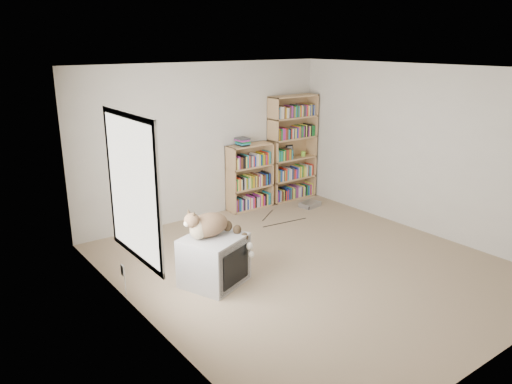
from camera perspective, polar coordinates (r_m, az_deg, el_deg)
floor at (r=6.62m, az=5.94°, el=-8.33°), size 4.50×5.00×0.01m
wall_back at (r=8.15m, az=-5.80°, el=5.77°), size 4.50×0.02×2.50m
wall_front at (r=4.77m, az=27.19°, el=-4.15°), size 4.50×0.02×2.50m
wall_left at (r=4.99m, az=-13.04°, el=-1.78°), size 0.02×5.00×2.50m
wall_right at (r=7.86m, az=18.44°, el=4.58°), size 0.02×5.00×2.50m
ceiling at (r=6.00m, az=6.68°, el=13.82°), size 4.50×5.00×0.02m
window at (r=5.13m, az=-13.94°, el=0.42°), size 0.02×1.22×1.52m
crt_tv at (r=6.04m, az=-4.89°, el=-7.76°), size 0.87×0.83×0.60m
cat at (r=5.91m, az=-4.74°, el=-4.09°), size 0.78×0.55×0.61m
bookcase_tall at (r=9.10m, az=4.09°, el=4.72°), size 0.95×0.30×1.89m
bookcase_short at (r=8.61m, az=-0.78°, el=1.47°), size 0.82×0.30×1.13m
book_stack at (r=8.35m, az=-1.55°, el=5.77°), size 0.19×0.25×0.13m
green_mug at (r=9.27m, az=5.37°, el=4.41°), size 0.08×0.08×0.09m
framed_print at (r=9.18m, az=3.86°, el=4.72°), size 0.16×0.05×0.21m
dvd_player at (r=8.86m, az=6.19°, el=-1.42°), size 0.39×0.31×0.08m
wall_outlet at (r=5.91m, az=-15.01°, el=-8.63°), size 0.01×0.08×0.13m
floor_cables at (r=7.88m, az=-0.42°, el=-3.96°), size 1.20×0.70×0.01m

